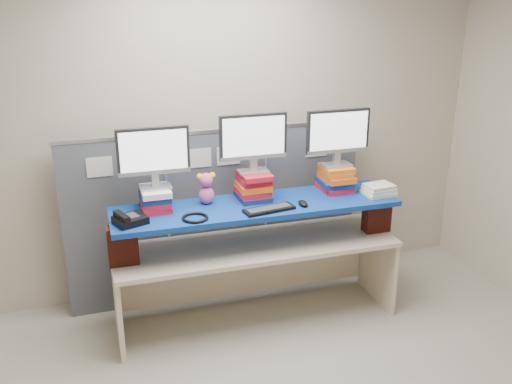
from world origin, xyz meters
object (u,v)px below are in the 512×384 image
object	(u,v)px
desk	(256,259)
monitor_right	(338,134)
monitor_left	(154,154)
desk_phone	(129,219)
blue_board	(256,206)
monitor_center	(253,140)
keyboard	(269,209)

from	to	relation	value
desk	monitor_right	bearing A→B (deg)	9.24
desk	monitor_right	distance (m)	1.21
monitor_left	desk_phone	size ratio (longest dim) A/B	2.03
blue_board	monitor_center	world-z (taller)	monitor_center
monitor_left	keyboard	distance (m)	0.96
monitor_center	blue_board	bearing A→B (deg)	-96.82
desk_phone	keyboard	bearing A→B (deg)	-24.12
monitor_center	keyboard	bearing A→B (deg)	-82.09
desk	blue_board	distance (m)	0.46
keyboard	blue_board	bearing A→B (deg)	98.22
blue_board	monitor_right	bearing A→B (deg)	9.24
keyboard	desk	bearing A→B (deg)	98.22
desk_phone	desk	bearing A→B (deg)	-14.73
monitor_right	blue_board	bearing A→B (deg)	-170.76
monitor_right	desk_phone	xyz separation A→B (m)	(-1.72, -0.20, -0.45)
desk	monitor_left	bearing A→B (deg)	171.09
monitor_left	monitor_right	xyz separation A→B (m)	(1.49, -0.02, 0.04)
desk	desk_phone	bearing A→B (deg)	-173.69
monitor_left	keyboard	world-z (taller)	monitor_left
monitor_left	monitor_center	bearing A→B (deg)	0.00
blue_board	desk_phone	world-z (taller)	desk_phone
desk	keyboard	world-z (taller)	keyboard
keyboard	monitor_center	bearing A→B (deg)	88.12
monitor_left	monitor_right	size ratio (longest dim) A/B	1.00
blue_board	keyboard	bearing A→B (deg)	-71.98
desk	monitor_right	world-z (taller)	monitor_right
monitor_center	monitor_right	size ratio (longest dim) A/B	1.00
monitor_center	desk_phone	bearing A→B (deg)	-167.17
blue_board	monitor_center	size ratio (longest dim) A/B	4.19
keyboard	desk_phone	xyz separation A→B (m)	(-1.04, 0.07, 0.02)
monitor_center	keyboard	distance (m)	0.55
monitor_center	monitor_left	bearing A→B (deg)	-180.00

